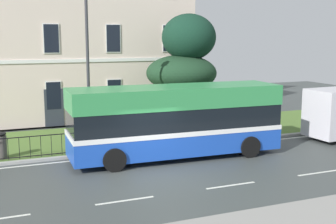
{
  "coord_description": "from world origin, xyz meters",
  "views": [
    {
      "loc": [
        -6.06,
        -15.35,
        5.35
      ],
      "look_at": [
        1.92,
        3.99,
        1.8
      ],
      "focal_mm": 47.97,
      "sensor_mm": 36.0,
      "label": 1
    }
  ],
  "objects_px": {
    "single_decker_bus": "(176,120)",
    "georgian_townhouse": "(40,20)",
    "street_lamp_post": "(88,59)",
    "evergreen_tree": "(187,84)",
    "litter_bin": "(1,145)"
  },
  "relations": [
    {
      "from": "single_decker_bus",
      "to": "street_lamp_post",
      "type": "distance_m",
      "value": 4.88
    },
    {
      "from": "evergreen_tree",
      "to": "litter_bin",
      "type": "distance_m",
      "value": 11.2
    },
    {
      "from": "georgian_townhouse",
      "to": "evergreen_tree",
      "type": "height_order",
      "value": "georgian_townhouse"
    },
    {
      "from": "street_lamp_post",
      "to": "litter_bin",
      "type": "height_order",
      "value": "street_lamp_post"
    },
    {
      "from": "georgian_townhouse",
      "to": "evergreen_tree",
      "type": "relative_size",
      "value": 2.82
    },
    {
      "from": "street_lamp_post",
      "to": "litter_bin",
      "type": "distance_m",
      "value": 5.34
    },
    {
      "from": "street_lamp_post",
      "to": "litter_bin",
      "type": "xyz_separation_m",
      "value": [
        -3.91,
        -0.08,
        -3.63
      ]
    },
    {
      "from": "evergreen_tree",
      "to": "georgian_townhouse",
      "type": "bearing_deg",
      "value": 133.16
    },
    {
      "from": "single_decker_bus",
      "to": "evergreen_tree",
      "type": "bearing_deg",
      "value": 63.03
    },
    {
      "from": "georgian_townhouse",
      "to": "litter_bin",
      "type": "distance_m",
      "value": 13.02
    },
    {
      "from": "georgian_townhouse",
      "to": "street_lamp_post",
      "type": "xyz_separation_m",
      "value": [
        0.7,
        -11.17,
        -2.07
      ]
    },
    {
      "from": "evergreen_tree",
      "to": "street_lamp_post",
      "type": "distance_m",
      "value": 7.6
    },
    {
      "from": "single_decker_bus",
      "to": "georgian_townhouse",
      "type": "bearing_deg",
      "value": 108.73
    },
    {
      "from": "georgian_townhouse",
      "to": "single_decker_bus",
      "type": "height_order",
      "value": "georgian_townhouse"
    },
    {
      "from": "georgian_townhouse",
      "to": "single_decker_bus",
      "type": "xyz_separation_m",
      "value": [
        4.05,
        -13.52,
        -4.74
      ]
    }
  ]
}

